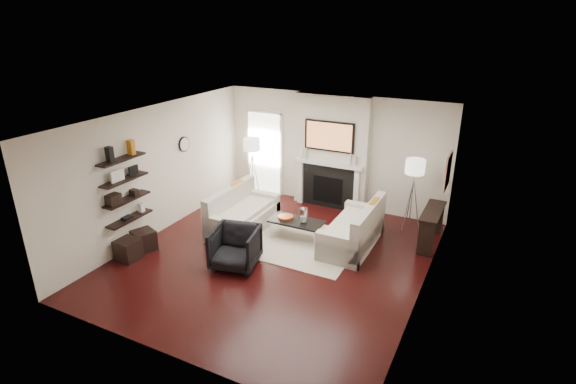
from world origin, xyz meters
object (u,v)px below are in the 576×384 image
at_px(loveseat_right_base, 351,236).
at_px(coffee_table, 296,221).
at_px(ottoman_near, 144,240).
at_px(armchair, 235,246).
at_px(lamp_right_shade, 415,167).
at_px(lamp_left_shade, 252,144).
at_px(loveseat_left_base, 244,221).

relative_size(loveseat_right_base, coffee_table, 1.64).
bearing_deg(ottoman_near, loveseat_right_base, 28.69).
bearing_deg(armchair, lamp_right_shade, 36.60).
height_order(coffee_table, lamp_left_shade, lamp_left_shade).
xyz_separation_m(coffee_table, ottoman_near, (-2.52, -1.76, -0.20)).
bearing_deg(coffee_table, loveseat_right_base, 11.65).
bearing_deg(lamp_left_shade, coffee_table, -37.10).
relative_size(coffee_table, lamp_left_shade, 2.75).
distance_m(coffee_table, lamp_left_shade, 2.60).
relative_size(loveseat_right_base, lamp_left_shade, 4.50).
distance_m(loveseat_right_base, lamp_right_shade, 1.97).
bearing_deg(lamp_left_shade, lamp_right_shade, 0.63).
bearing_deg(loveseat_left_base, coffee_table, 5.91).
height_order(loveseat_right_base, lamp_left_shade, lamp_left_shade).
bearing_deg(ottoman_near, loveseat_left_base, 51.23).
xyz_separation_m(lamp_left_shade, ottoman_near, (-0.62, -3.19, -1.25)).
height_order(armchair, ottoman_near, armchair).
xyz_separation_m(loveseat_left_base, coffee_table, (1.20, 0.12, 0.19)).
distance_m(loveseat_left_base, lamp_right_shade, 3.79).
bearing_deg(lamp_left_shade, ottoman_near, -100.99).
xyz_separation_m(loveseat_right_base, lamp_left_shade, (-3.02, 1.20, 1.24)).
height_order(armchair, lamp_right_shade, lamp_right_shade).
xyz_separation_m(loveseat_right_base, ottoman_near, (-3.64, -1.99, -0.01)).
bearing_deg(loveseat_left_base, loveseat_right_base, 8.70).
bearing_deg(coffee_table, lamp_left_shade, 142.90).
xyz_separation_m(loveseat_left_base, lamp_left_shade, (-0.69, 1.56, 1.24)).
distance_m(loveseat_left_base, armchair, 1.52).
distance_m(loveseat_left_base, lamp_left_shade, 2.11).
height_order(loveseat_left_base, armchair, armchair).
height_order(loveseat_left_base, ottoman_near, loveseat_left_base).
xyz_separation_m(coffee_table, lamp_right_shade, (2.00, 1.48, 1.05)).
distance_m(armchair, lamp_right_shade, 4.03).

